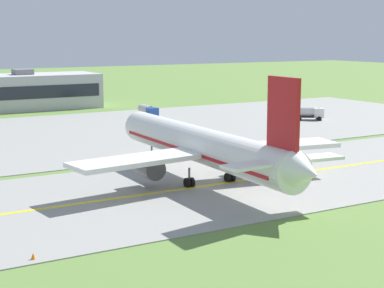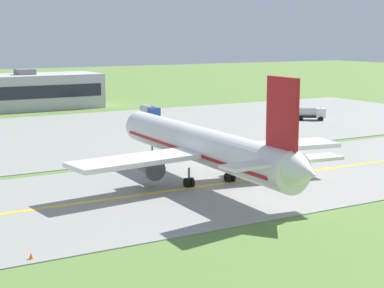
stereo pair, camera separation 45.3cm
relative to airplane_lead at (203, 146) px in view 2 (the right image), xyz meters
The scene contains 9 objects.
ground_plane 4.65m from the airplane_lead, 112.18° to the right, with size 500.00×500.00×0.00m, color olive.
taxiway_strip 4.60m from the airplane_lead, 112.18° to the right, with size 240.00×28.00×0.10m, color gray.
apron_pad 41.27m from the airplane_lead, 77.06° to the left, with size 140.00×52.00×0.10m, color gray.
taxiway_centreline 4.56m from the airplane_lead, 112.18° to the right, with size 220.00×0.60×0.01m, color yellow.
airplane_lead is the anchor object (origin of this frame).
service_truck_baggage 55.16m from the airplane_lead, 69.96° to the left, with size 2.53×6.07×2.65m.
service_truck_fuel 56.15m from the airplane_lead, 37.40° to the left, with size 6.12×5.05×2.65m.
traffic_cone_near_edge 28.47m from the airplane_lead, 147.78° to the right, with size 0.44×0.44×0.60m, color orange.
traffic_cone_mid_edge 13.49m from the airplane_lead, 44.85° to the left, with size 0.44×0.44×0.60m, color orange.
Camera 2 is at (-35.09, -57.57, 16.47)m, focal length 59.17 mm.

